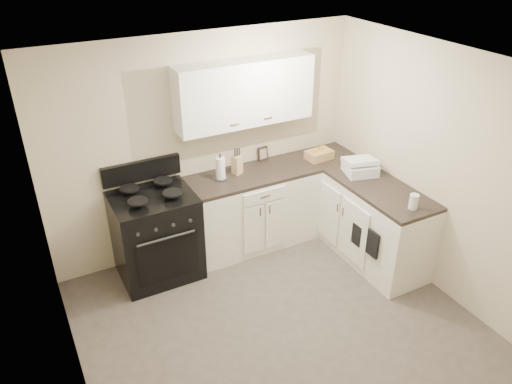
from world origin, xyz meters
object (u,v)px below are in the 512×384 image
stove (156,237)px  wicker_basket (319,155)px  knife_block (237,165)px  paper_towel (220,168)px  countertop_grill (360,168)px

stove → wicker_basket: size_ratio=3.30×
knife_block → wicker_basket: knife_block is taller
paper_towel → wicker_basket: 1.26m
countertop_grill → stove: bearing=-178.1°
knife_block → wicker_basket: size_ratio=0.71×
stove → countertop_grill: bearing=-13.5°
knife_block → countertop_grill: 1.39m
knife_block → wicker_basket: (1.04, -0.10, -0.06)m
paper_towel → knife_block: bearing=7.0°
stove → countertop_grill: size_ratio=3.03×
knife_block → paper_towel: 0.22m
stove → wicker_basket: wicker_basket is taller
stove → knife_block: knife_block is taller
paper_towel → countertop_grill: 1.57m
knife_block → countertop_grill: (1.23, -0.64, -0.05)m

